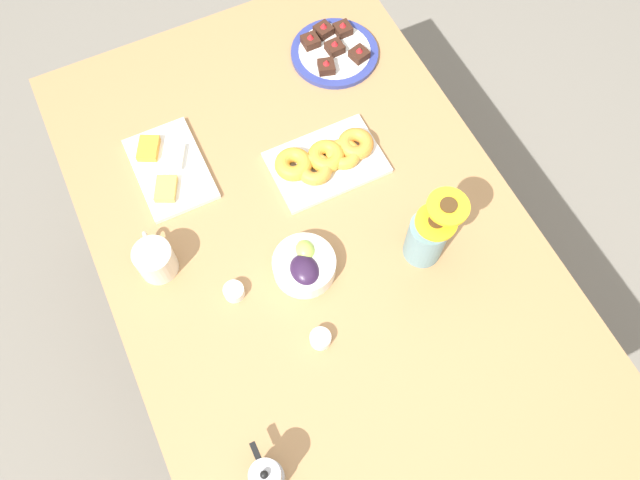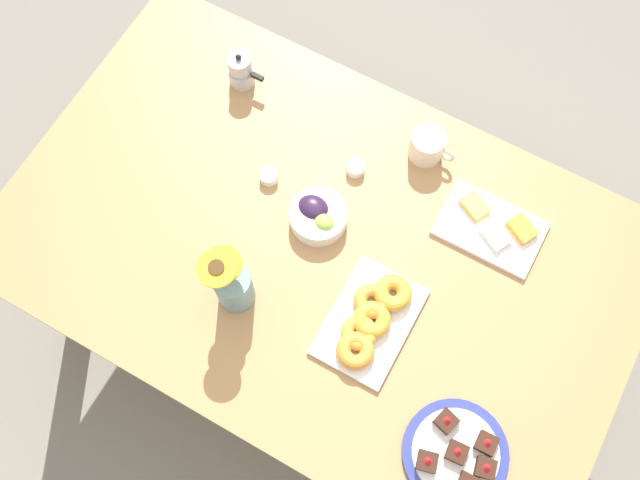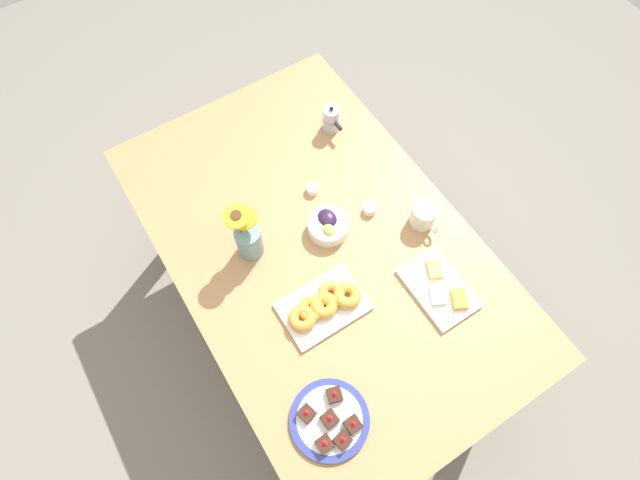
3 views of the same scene
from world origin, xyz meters
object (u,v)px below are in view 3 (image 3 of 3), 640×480
(jam_cup_berry, at_px, (313,189))
(croissant_platter, at_px, (324,305))
(dessert_plate, at_px, (330,420))
(moka_pot, at_px, (331,119))
(grape_bowl, at_px, (328,225))
(cheese_platter, at_px, (440,288))
(flower_vase, at_px, (248,238))
(dining_table, at_px, (320,255))
(jam_cup_honey, at_px, (370,209))
(coffee_mug, at_px, (424,216))

(jam_cup_berry, bearing_deg, croissant_platter, -27.46)
(dessert_plate, distance_m, moka_pot, 1.12)
(grape_bowl, height_order, cheese_platter, grape_bowl)
(cheese_platter, xyz_separation_m, jam_cup_berry, (-0.57, -0.15, 0.00))
(grape_bowl, height_order, dessert_plate, grape_bowl)
(flower_vase, bearing_deg, grape_bowl, 74.16)
(cheese_platter, distance_m, croissant_platter, 0.40)
(grape_bowl, xyz_separation_m, jam_cup_berry, (-0.17, 0.04, -0.01))
(cheese_platter, bearing_deg, flower_vase, -135.62)
(dining_table, relative_size, cheese_platter, 6.15)
(cheese_platter, relative_size, jam_cup_berry, 5.42)
(dining_table, distance_m, jam_cup_berry, 0.25)
(dining_table, distance_m, croissant_platter, 0.26)
(jam_cup_honey, bearing_deg, dessert_plate, -44.22)
(coffee_mug, height_order, cheese_platter, coffee_mug)
(flower_vase, bearing_deg, jam_cup_berry, 106.18)
(dining_table, bearing_deg, jam_cup_berry, 154.51)
(grape_bowl, bearing_deg, cheese_platter, 25.81)
(grape_bowl, distance_m, moka_pot, 0.46)
(jam_cup_berry, xyz_separation_m, moka_pot, (-0.21, 0.22, 0.03))
(coffee_mug, distance_m, croissant_platter, 0.49)
(jam_cup_berry, bearing_deg, dessert_plate, -28.42)
(coffee_mug, distance_m, cheese_platter, 0.27)
(flower_vase, bearing_deg, croissant_platter, 17.46)
(coffee_mug, relative_size, cheese_platter, 0.48)
(grape_bowl, bearing_deg, coffee_mug, 62.76)
(croissant_platter, bearing_deg, flower_vase, -162.54)
(jam_cup_berry, distance_m, flower_vase, 0.33)
(cheese_platter, height_order, croissant_platter, croissant_platter)
(grape_bowl, bearing_deg, croissant_platter, -35.63)
(moka_pot, bearing_deg, jam_cup_honey, -12.82)
(cheese_platter, bearing_deg, coffee_mug, 155.15)
(cheese_platter, xyz_separation_m, moka_pot, (-0.78, 0.07, 0.04))
(dining_table, bearing_deg, jam_cup_honey, 95.19)
(coffee_mug, bearing_deg, dining_table, -107.97)
(coffee_mug, relative_size, jam_cup_honey, 2.61)
(cheese_platter, height_order, jam_cup_berry, cheese_platter)
(croissant_platter, bearing_deg, dining_table, 150.59)
(jam_cup_berry, relative_size, flower_vase, 0.20)
(croissant_platter, distance_m, jam_cup_berry, 0.46)
(croissant_platter, xyz_separation_m, moka_pot, (-0.62, 0.43, 0.03))
(coffee_mug, height_order, croissant_platter, coffee_mug)
(dining_table, height_order, dessert_plate, dessert_plate)
(jam_cup_honey, distance_m, moka_pot, 0.41)
(coffee_mug, distance_m, jam_cup_honey, 0.20)
(moka_pot, bearing_deg, cheese_platter, -5.05)
(dining_table, height_order, jam_cup_honey, jam_cup_honey)
(dining_table, bearing_deg, croissant_platter, -29.41)
(coffee_mug, relative_size, dessert_plate, 0.51)
(coffee_mug, xyz_separation_m, grape_bowl, (-0.16, -0.30, -0.01))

